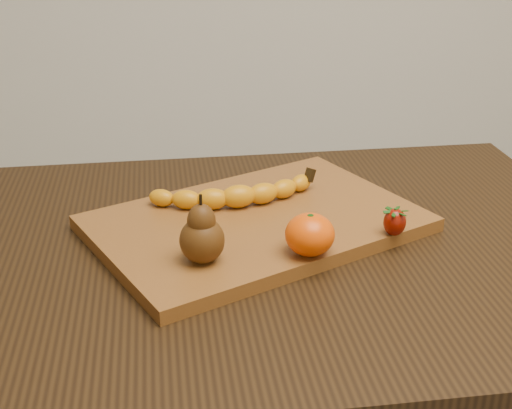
{
  "coord_description": "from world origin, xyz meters",
  "views": [
    {
      "loc": [
        -0.13,
        -0.87,
        1.22
      ],
      "look_at": [
        -0.0,
        0.04,
        0.8
      ],
      "focal_mm": 50.0,
      "sensor_mm": 36.0,
      "label": 1
    }
  ],
  "objects": [
    {
      "name": "mandarin",
      "position": [
        0.05,
        -0.07,
        0.81
      ],
      "size": [
        0.07,
        0.07,
        0.05
      ],
      "primitive_type": "ellipsoid",
      "rotation": [
        0.0,
        0.0,
        -0.16
      ],
      "color": "#F74E02",
      "rests_on": "cutting_board"
    },
    {
      "name": "cutting_board",
      "position": [
        -0.0,
        0.04,
        0.77
      ],
      "size": [
        0.53,
        0.46,
        0.02
      ],
      "primitive_type": "cube",
      "rotation": [
        0.0,
        0.0,
        0.43
      ],
      "color": "brown",
      "rests_on": "table"
    },
    {
      "name": "banana",
      "position": [
        -0.02,
        0.08,
        0.8
      ],
      "size": [
        0.22,
        0.08,
        0.03
      ],
      "primitive_type": null,
      "rotation": [
        0.0,
        0.0,
        0.13
      ],
      "color": "orange",
      "rests_on": "cutting_board"
    },
    {
      "name": "table",
      "position": [
        0.0,
        0.0,
        0.66
      ],
      "size": [
        1.0,
        0.7,
        0.76
      ],
      "color": "black",
      "rests_on": "ground"
    },
    {
      "name": "strawberry",
      "position": [
        0.18,
        -0.04,
        0.8
      ],
      "size": [
        0.03,
        0.03,
        0.04
      ],
      "primitive_type": null,
      "rotation": [
        0.0,
        0.0,
        -0.0
      ],
      "color": "#7D1003",
      "rests_on": "cutting_board"
    },
    {
      "name": "pear",
      "position": [
        -0.09,
        -0.07,
        0.82
      ],
      "size": [
        0.07,
        0.07,
        0.09
      ],
      "primitive_type": null,
      "rotation": [
        0.0,
        0.0,
        0.22
      ],
      "color": "#4D2B0C",
      "rests_on": "cutting_board"
    }
  ]
}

